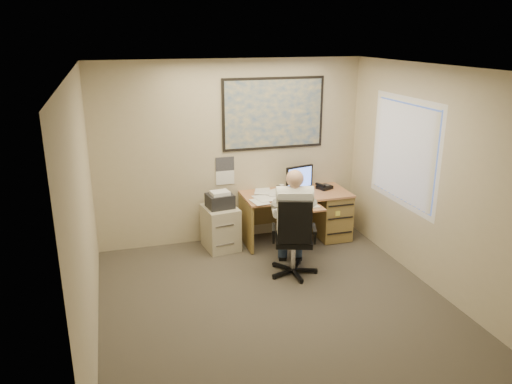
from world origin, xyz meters
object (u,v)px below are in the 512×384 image
object	(u,v)px
filing_cabinet	(220,224)
person	(293,223)
office_chair	(296,252)
desk	(315,210)

from	to	relation	value
filing_cabinet	person	size ratio (longest dim) A/B	0.63
office_chair	person	size ratio (longest dim) A/B	0.77
desk	office_chair	xyz separation A→B (m)	(-0.74, -1.11, -0.13)
office_chair	person	distance (m)	0.40
desk	person	bearing A→B (deg)	-126.39
filing_cabinet	person	distance (m)	1.32
desk	person	world-z (taller)	person
desk	office_chair	distance (m)	1.34
person	desk	bearing A→B (deg)	68.73
filing_cabinet	desk	bearing A→B (deg)	-8.21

